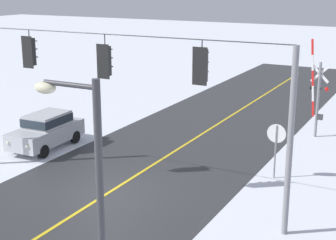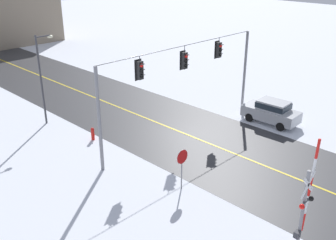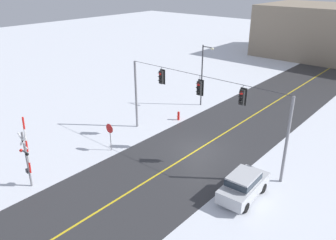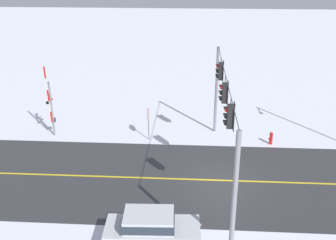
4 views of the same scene
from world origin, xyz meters
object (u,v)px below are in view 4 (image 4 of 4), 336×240
(stop_sign, at_px, (148,116))
(railroad_crossing, at_px, (51,105))
(fire_hydrant, at_px, (271,138))
(parked_car_silver, at_px, (151,229))

(stop_sign, distance_m, railroad_crossing, 6.81)
(railroad_crossing, xyz_separation_m, fire_hydrant, (0.43, 15.15, -1.88))
(parked_car_silver, bearing_deg, railroad_crossing, -144.41)
(parked_car_silver, height_order, fire_hydrant, parked_car_silver)
(stop_sign, distance_m, parked_car_silver, 11.27)
(stop_sign, height_order, parked_car_silver, stop_sign)
(parked_car_silver, relative_size, fire_hydrant, 4.84)
(stop_sign, relative_size, railroad_crossing, 0.45)
(railroad_crossing, height_order, fire_hydrant, railroad_crossing)
(fire_hydrant, bearing_deg, stop_sign, -91.63)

